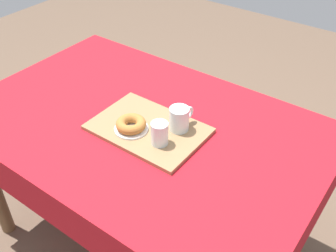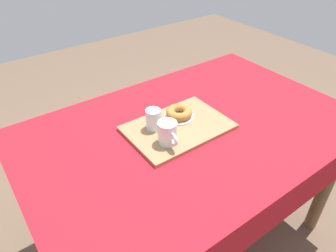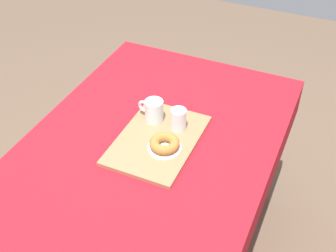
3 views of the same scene
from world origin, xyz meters
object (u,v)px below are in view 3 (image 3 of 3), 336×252
object	(u,v)px
dining_table	(146,167)
water_glass_near	(178,120)
donut_plate_left	(165,148)
sugar_donut_left	(164,143)
tea_mug_left	(154,111)
serving_tray	(158,140)

from	to	relation	value
dining_table	water_glass_near	xyz separation A→B (m)	(0.15, -0.07, 0.15)
donut_plate_left	sugar_donut_left	world-z (taller)	sugar_donut_left
tea_mug_left	sugar_donut_left	size ratio (longest dim) A/B	1.00
serving_tray	tea_mug_left	bearing A→B (deg)	32.42
donut_plate_left	sugar_donut_left	xyz separation A→B (m)	(-0.00, 0.00, 0.02)
dining_table	sugar_donut_left	distance (m)	0.16
dining_table	sugar_donut_left	xyz separation A→B (m)	(0.01, -0.07, 0.14)
donut_plate_left	water_glass_near	bearing A→B (deg)	0.27
tea_mug_left	sugar_donut_left	xyz separation A→B (m)	(-0.14, -0.11, -0.02)
serving_tray	water_glass_near	distance (m)	0.11
donut_plate_left	tea_mug_left	bearing A→B (deg)	38.18
water_glass_near	donut_plate_left	bearing A→B (deg)	-179.73
dining_table	water_glass_near	bearing A→B (deg)	-26.21
tea_mug_left	donut_plate_left	bearing A→B (deg)	-141.82
tea_mug_left	water_glass_near	size ratio (longest dim) A/B	1.30
tea_mug_left	donut_plate_left	world-z (taller)	tea_mug_left
dining_table	serving_tray	size ratio (longest dim) A/B	3.35
water_glass_near	sugar_donut_left	distance (m)	0.13
tea_mug_left	sugar_donut_left	bearing A→B (deg)	-141.82
serving_tray	sugar_donut_left	size ratio (longest dim) A/B	3.72
tea_mug_left	donut_plate_left	distance (m)	0.18
dining_table	tea_mug_left	distance (m)	0.22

